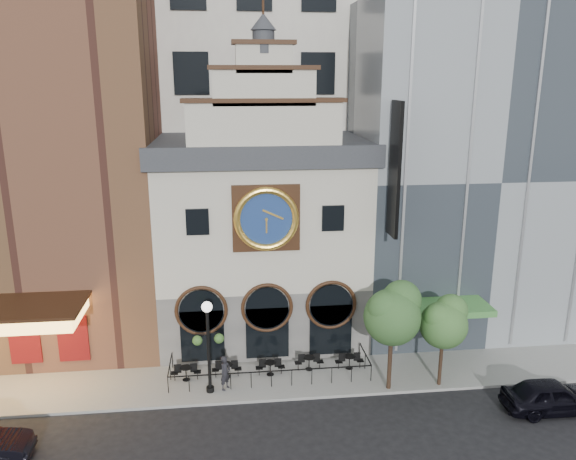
% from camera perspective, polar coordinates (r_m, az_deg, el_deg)
% --- Properties ---
extents(ground, '(120.00, 120.00, 0.00)m').
position_cam_1_polar(ground, '(29.47, -1.46, -17.06)').
color(ground, black).
rests_on(ground, ground).
extents(sidewalk, '(44.00, 5.00, 0.15)m').
position_cam_1_polar(sidewalk, '(31.57, -1.88, -14.54)').
color(sidewalk, gray).
rests_on(sidewalk, ground).
extents(clock_building, '(12.60, 8.78, 18.65)m').
position_cam_1_polar(clock_building, '(33.95, -2.71, -0.26)').
color(clock_building, '#605E5B').
rests_on(clock_building, ground).
extents(theater_building, '(14.00, 15.60, 25.00)m').
position_cam_1_polar(theater_building, '(36.59, -24.11, 9.00)').
color(theater_building, brown).
rests_on(theater_building, ground).
extents(retail_building, '(14.00, 14.40, 20.00)m').
position_cam_1_polar(retail_building, '(38.35, 16.87, 6.18)').
color(retail_building, gray).
rests_on(retail_building, ground).
extents(office_tower, '(20.00, 16.00, 40.00)m').
position_cam_1_polar(office_tower, '(45.08, -4.04, 20.61)').
color(office_tower, silver).
rests_on(office_tower, ground).
extents(cafe_railing, '(10.60, 2.60, 0.90)m').
position_cam_1_polar(cafe_railing, '(31.31, -1.89, -13.70)').
color(cafe_railing, black).
rests_on(cafe_railing, sidewalk).
extents(bistro_0, '(1.58, 0.68, 0.90)m').
position_cam_1_polar(bistro_0, '(31.22, -10.33, -14.02)').
color(bistro_0, black).
rests_on(bistro_0, sidewalk).
extents(bistro_1, '(1.58, 0.68, 0.90)m').
position_cam_1_polar(bistro_1, '(31.21, -6.24, -13.86)').
color(bistro_1, black).
rests_on(bistro_1, sidewalk).
extents(bistro_2, '(1.58, 0.68, 0.90)m').
position_cam_1_polar(bistro_2, '(31.25, -1.82, -13.74)').
color(bistro_2, black).
rests_on(bistro_2, sidewalk).
extents(bistro_3, '(1.58, 0.68, 0.90)m').
position_cam_1_polar(bistro_3, '(31.75, 2.15, -13.24)').
color(bistro_3, black).
rests_on(bistro_3, sidewalk).
extents(bistro_4, '(1.58, 0.68, 0.90)m').
position_cam_1_polar(bistro_4, '(32.02, 6.26, -13.07)').
color(bistro_4, black).
rests_on(bistro_4, sidewalk).
extents(car_right, '(4.83, 2.03, 1.63)m').
position_cam_1_polar(car_right, '(31.14, 25.25, -15.01)').
color(car_right, black).
rests_on(car_right, ground).
extents(pedestrian, '(0.76, 0.80, 1.84)m').
position_cam_1_polar(pedestrian, '(29.93, -6.38, -14.22)').
color(pedestrian, black).
rests_on(pedestrian, sidewalk).
extents(lamppost, '(1.58, 0.61, 4.96)m').
position_cam_1_polar(lamppost, '(28.81, -8.12, -10.71)').
color(lamppost, black).
rests_on(lamppost, sidewalk).
extents(tree_left, '(2.99, 2.88, 5.76)m').
position_cam_1_polar(tree_left, '(28.88, 10.64, -8.22)').
color(tree_left, '#382619').
rests_on(tree_left, sidewalk).
extents(tree_right, '(2.54, 2.45, 4.90)m').
position_cam_1_polar(tree_right, '(30.06, 15.60, -8.90)').
color(tree_right, '#382619').
rests_on(tree_right, sidewalk).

